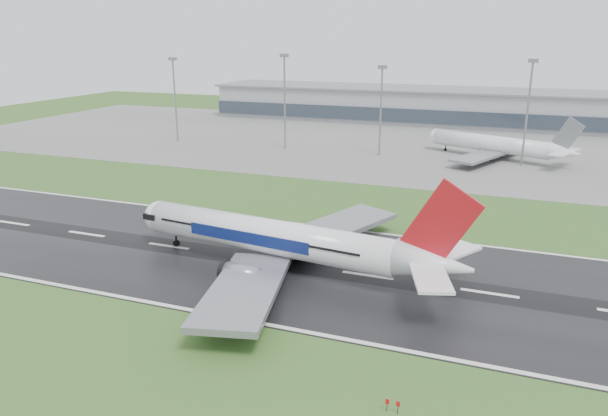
% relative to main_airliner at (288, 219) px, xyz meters
% --- Properties ---
extents(ground, '(520.00, 520.00, 0.00)m').
position_rel_main_airliner_xyz_m(ground, '(13.74, 2.31, -9.42)').
color(ground, '#2E551F').
rests_on(ground, ground).
extents(runway, '(400.00, 45.00, 0.10)m').
position_rel_main_airliner_xyz_m(runway, '(13.74, 2.31, -9.37)').
color(runway, black).
rests_on(runway, ground).
extents(apron, '(400.00, 130.00, 0.08)m').
position_rel_main_airliner_xyz_m(apron, '(13.74, 127.31, -9.38)').
color(apron, slate).
rests_on(apron, ground).
extents(terminal, '(240.00, 36.00, 15.00)m').
position_rel_main_airliner_xyz_m(terminal, '(13.74, 187.31, -1.92)').
color(terminal, gray).
rests_on(terminal, ground).
extents(main_airliner, '(69.66, 67.03, 18.64)m').
position_rel_main_airliner_xyz_m(main_airliner, '(0.00, 0.00, 0.00)').
color(main_airliner, white).
rests_on(main_airliner, runway).
extents(parked_airliner, '(67.73, 65.81, 15.44)m').
position_rel_main_airliner_xyz_m(parked_airliner, '(29.54, 110.79, -1.62)').
color(parked_airliner, white).
rests_on(parked_airliner, apron).
extents(floodmast_0, '(0.64, 0.64, 30.47)m').
position_rel_main_airliner_xyz_m(floodmast_0, '(-88.34, 102.31, 5.82)').
color(floodmast_0, gray).
rests_on(floodmast_0, ground).
extents(floodmast_1, '(0.64, 0.64, 32.23)m').
position_rel_main_airliner_xyz_m(floodmast_1, '(-42.87, 102.31, 6.70)').
color(floodmast_1, gray).
rests_on(floodmast_1, ground).
extents(floodmast_2, '(0.64, 0.64, 28.94)m').
position_rel_main_airliner_xyz_m(floodmast_2, '(-7.96, 102.31, 5.05)').
color(floodmast_2, gray).
rests_on(floodmast_2, ground).
extents(floodmast_3, '(0.64, 0.64, 31.65)m').
position_rel_main_airliner_xyz_m(floodmast_3, '(37.93, 102.31, 6.41)').
color(floodmast_3, gray).
rests_on(floodmast_3, ground).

